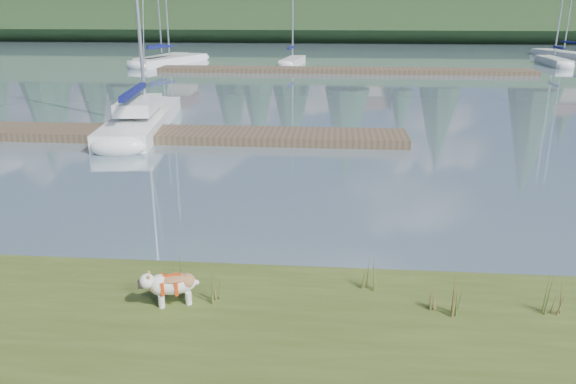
{
  "coord_description": "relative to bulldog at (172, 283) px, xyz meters",
  "views": [
    {
      "loc": [
        1.54,
        -9.96,
        4.48
      ],
      "look_at": [
        0.73,
        -0.5,
        1.31
      ],
      "focal_mm": 35.0,
      "sensor_mm": 36.0,
      "label": 1
    }
  ],
  "objects": [
    {
      "name": "sailboat_bg_1",
      "position": [
        -10.69,
        38.24,
        -0.34
      ],
      "size": [
        4.84,
        9.07,
        13.34
      ],
      "rotation": [
        0.0,
        0.0,
        1.21
      ],
      "color": "silver",
      "rests_on": "ground"
    },
    {
      "name": "weed_4",
      "position": [
        3.77,
        0.17,
        -0.14
      ],
      "size": [
        0.17,
        0.14,
        0.42
      ],
      "color": "#475B23",
      "rests_on": "bank"
    },
    {
      "name": "sailboat_main",
      "position": [
        -5.16,
        14.22,
        -0.24
      ],
      "size": [
        2.96,
        9.21,
        13.0
      ],
      "rotation": [
        0.0,
        0.0,
        1.7
      ],
      "color": "silver",
      "rests_on": "ground"
    },
    {
      "name": "sailboat_bg_4",
      "position": [
        19.18,
        39.9,
        -0.33
      ],
      "size": [
        1.44,
        6.33,
        9.47
      ],
      "rotation": [
        0.0,
        0.0,
        1.54
      ],
      "color": "silver",
      "rests_on": "ground"
    },
    {
      "name": "ridge",
      "position": [
        0.75,
        75.88,
        1.84
      ],
      "size": [
        200.0,
        20.0,
        5.0
      ],
      "primitive_type": "cube",
      "color": "#1C3017",
      "rests_on": "ground"
    },
    {
      "name": "weed_5",
      "position": [
        5.38,
        0.15,
        -0.07
      ],
      "size": [
        0.17,
        0.14,
        0.59
      ],
      "color": "#475B23",
      "rests_on": "bank"
    },
    {
      "name": "ground",
      "position": [
        0.75,
        32.88,
        -0.66
      ],
      "size": [
        200.0,
        200.0,
        0.0
      ],
      "primitive_type": "plane",
      "color": "slate",
      "rests_on": "ground"
    },
    {
      "name": "dock_far",
      "position": [
        2.75,
        32.88,
        -0.51
      ],
      "size": [
        26.0,
        2.2,
        0.3
      ],
      "primitive_type": "cube",
      "color": "#4C3D2C",
      "rests_on": "ground"
    },
    {
      "name": "sailboat_bg_2",
      "position": [
        -1.12,
        37.96,
        -0.33
      ],
      "size": [
        1.78,
        5.88,
        8.94
      ],
      "rotation": [
        0.0,
        0.0,
        1.46
      ],
      "color": "silver",
      "rests_on": "ground"
    },
    {
      "name": "dock_near",
      "position": [
        -3.25,
        11.88,
        -0.51
      ],
      "size": [
        16.0,
        2.0,
        0.3
      ],
      "primitive_type": "cube",
      "color": "#4C3D2C",
      "rests_on": "ground"
    },
    {
      "name": "weed_1",
      "position": [
        2.85,
        0.71,
        -0.09
      ],
      "size": [
        0.17,
        0.14,
        0.55
      ],
      "color": "#475B23",
      "rests_on": "bank"
    },
    {
      "name": "weed_2",
      "position": [
        4.1,
        0.02,
        -0.06
      ],
      "size": [
        0.17,
        0.14,
        0.61
      ],
      "color": "#475B23",
      "rests_on": "bank"
    },
    {
      "name": "sailboat_bg_5",
      "position": [
        22.18,
        46.79,
        -0.35
      ],
      "size": [
        3.62,
        8.53,
        11.93
      ],
      "rotation": [
        0.0,
        0.0,
        1.82
      ],
      "color": "silver",
      "rests_on": "ground"
    },
    {
      "name": "bulldog",
      "position": [
        0.0,
        0.0,
        0.0
      ],
      "size": [
        0.85,
        0.51,
        0.5
      ],
      "rotation": [
        0.0,
        0.0,
        3.46
      ],
      "color": "silver",
      "rests_on": "bank"
    },
    {
      "name": "weed_0",
      "position": [
        0.65,
        0.1,
        -0.03
      ],
      "size": [
        0.17,
        0.14,
        0.68
      ],
      "color": "#475B23",
      "rests_on": "bank"
    },
    {
      "name": "mud_lip",
      "position": [
        0.75,
        1.28,
        -0.59
      ],
      "size": [
        60.0,
        0.5,
        0.14
      ],
      "primitive_type": "cube",
      "color": "#33281C",
      "rests_on": "ground"
    },
    {
      "name": "weed_3",
      "position": [
        -0.11,
        0.71,
        -0.13
      ],
      "size": [
        0.17,
        0.14,
        0.44
      ],
      "color": "#475B23",
      "rests_on": "bank"
    },
    {
      "name": "sailboat_bg_0",
      "position": [
        -11.84,
        39.38,
        -0.34
      ],
      "size": [
        2.92,
        7.51,
        10.76
      ],
      "rotation": [
        0.0,
        0.0,
        1.36
      ],
      "color": "silver",
      "rests_on": "ground"
    }
  ]
}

